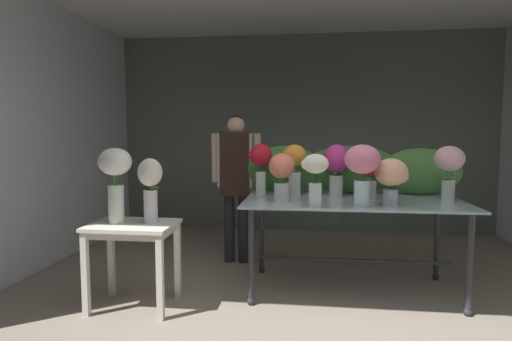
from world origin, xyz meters
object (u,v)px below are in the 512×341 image
Objects in this scene: vase_scarlet_freesia at (370,174)px; vase_white_roses_tall at (115,175)px; display_table_glass at (352,212)px; florist at (236,173)px; vase_blush_carnations at (450,165)px; vase_magenta_anemones at (337,165)px; vase_ivory_peonies at (315,173)px; vase_sunset_hydrangea at (295,164)px; vase_crimson_lilies at (261,162)px; vase_cream_lisianthus_tall at (150,184)px; side_table_white at (133,236)px; vase_peach_ranunculus at (392,176)px; vase_coral_dahlias at (282,173)px; vase_rosy_snapdragons at (362,166)px.

vase_white_roses_tall reaches higher than vase_scarlet_freesia.
florist is at bearing 148.17° from display_table_glass.
vase_scarlet_freesia is 0.80× the size of vase_blush_carnations.
vase_magenta_anemones reaches higher than display_table_glass.
vase_ivory_peonies is at bearing -53.84° from florist.
vase_crimson_lilies is at bearing 172.53° from vase_sunset_hydrangea.
side_table_white is at bearing -159.24° from vase_cream_lisianthus_tall.
florist is at bearing 63.91° from side_table_white.
vase_peach_ranunculus is (1.15, -0.48, -0.08)m from vase_crimson_lilies.
vase_sunset_hydrangea is 1.64m from vase_white_roses_tall.
vase_crimson_lilies is 1.05m from vase_scarlet_freesia.
vase_white_roses_tall is (-1.47, -0.72, -0.05)m from vase_sunset_hydrangea.
vase_peach_ranunculus is 0.93× the size of vase_coral_dahlias.
vase_peach_ranunculus is 0.65m from vase_ivory_peonies.
vase_white_roses_tall is at bearing -163.99° from display_table_glass.
display_table_glass reaches higher than side_table_white.
vase_crimson_lilies is (1.00, 0.76, 0.58)m from side_table_white.
vase_crimson_lilies is 1.12m from vase_cream_lisianthus_tall.
side_table_white is 1.14× the size of vase_white_roses_tall.
vase_cream_lisianthus_tall is (-1.76, -0.13, -0.15)m from vase_rosy_snapdragons.
vase_coral_dahlias reaches higher than vase_scarlet_freesia.
florist is 3.32× the size of vase_magenta_anemones.
vase_peach_ranunculus reaches higher than side_table_white.
vase_blush_carnations is (0.96, -0.19, 0.02)m from vase_magenta_anemones.
vase_peach_ranunculus is at bearing -22.52° from vase_crimson_lilies.
florist reaches higher than vase_white_roses_tall.
vase_ivory_peonies reaches higher than vase_scarlet_freesia.
florist reaches higher than display_table_glass.
vase_blush_carnations is (2.69, 0.54, 0.58)m from side_table_white.
vase_coral_dahlias reaches higher than vase_peach_ranunculus.
vase_coral_dahlias is (-0.50, -0.34, -0.05)m from vase_magenta_anemones.
vase_coral_dahlias is (0.23, -0.37, -0.07)m from vase_crimson_lilies.
vase_coral_dahlias is at bearing 173.39° from vase_peach_ranunculus.
vase_crimson_lilies reaches higher than vase_white_roses_tall.
vase_scarlet_freesia reaches higher than display_table_glass.
vase_cream_lisianthus_tall is (-2.55, -0.49, -0.15)m from vase_blush_carnations.
side_table_white is at bearing -116.09° from florist.
vase_scarlet_freesia is 0.73× the size of vase_cream_lisianthus_tall.
vase_peach_ranunculus is at bearing -70.13° from vase_scarlet_freesia.
side_table_white is 0.46m from vase_cream_lisianthus_tall.
florist reaches higher than vase_blush_carnations.
vase_peach_ranunculus reaches higher than display_table_glass.
vase_sunset_hydrangea is at bearing 72.26° from vase_coral_dahlias.
vase_ivory_peonies is at bearing -161.89° from vase_blush_carnations.
vase_white_roses_tall is (-2.29, -0.28, 0.01)m from vase_peach_ranunculus.
vase_magenta_anemones is (-0.14, 0.15, 0.43)m from display_table_glass.
vase_blush_carnations is 0.99× the size of vase_sunset_hydrangea.
vase_rosy_snapdragons is at bearing -156.08° from vase_blush_carnations.
vase_scarlet_freesia is at bearing 72.90° from vase_rosy_snapdragons.
display_table_glass is 4.96× the size of vase_scarlet_freesia.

